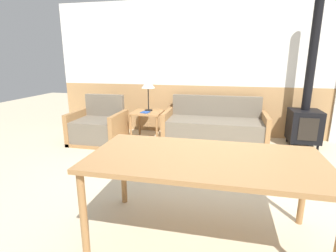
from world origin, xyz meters
TOP-DOWN VIEW (x-y plane):
  - ground_plane at (0.00, 0.00)m, footprint 16.00×16.00m
  - wall_back at (0.00, 2.63)m, footprint 7.20×0.06m
  - couch at (-0.17, 2.06)m, footprint 1.90×0.82m
  - armchair at (-2.32, 1.56)m, footprint 0.94×0.79m
  - side_table at (-1.48, 2.00)m, footprint 0.58×0.58m
  - table_lamp at (-1.48, 2.10)m, footprint 0.27×0.27m
  - book_stack at (-1.49, 1.90)m, footprint 0.17×0.18m
  - dining_table at (-0.13, -0.78)m, footprint 1.93×0.96m
  - wood_stove at (1.42, 2.18)m, footprint 0.52×0.53m

SIDE VIEW (x-z plane):
  - ground_plane at x=0.00m, z-range 0.00..0.00m
  - couch at x=-0.17m, z-range -0.16..0.69m
  - armchair at x=-2.32m, z-range -0.17..0.71m
  - side_table at x=-1.48m, z-range 0.19..0.74m
  - book_stack at x=-1.49m, z-range 0.55..0.57m
  - wood_stove at x=1.42m, z-range -0.63..1.86m
  - dining_table at x=-0.13m, z-range 0.32..1.09m
  - table_lamp at x=-1.48m, z-range 0.75..1.36m
  - wall_back at x=0.00m, z-range 0.00..2.70m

